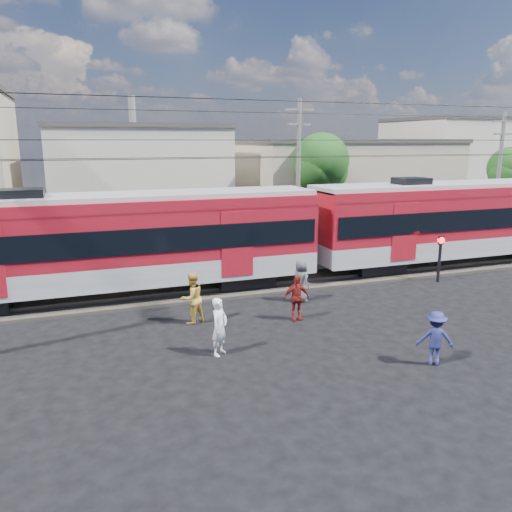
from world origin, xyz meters
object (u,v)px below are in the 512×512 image
object	(u,v)px
pedestrian_a	(219,327)
commuter_train	(122,239)
pedestrian_c	(435,338)
crossing_signal	(440,250)

from	to	relation	value
pedestrian_a	commuter_train	bearing A→B (deg)	65.21
commuter_train	pedestrian_c	bearing A→B (deg)	-50.61
pedestrian_a	crossing_signal	world-z (taller)	crossing_signal
commuter_train	crossing_signal	world-z (taller)	commuter_train
pedestrian_c	commuter_train	bearing A→B (deg)	-22.53
pedestrian_a	pedestrian_c	size ratio (longest dim) A/B	1.11
pedestrian_c	crossing_signal	size ratio (longest dim) A/B	0.75
pedestrian_c	crossing_signal	world-z (taller)	crossing_signal
pedestrian_c	crossing_signal	bearing A→B (deg)	-101.93
pedestrian_a	pedestrian_c	world-z (taller)	pedestrian_a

